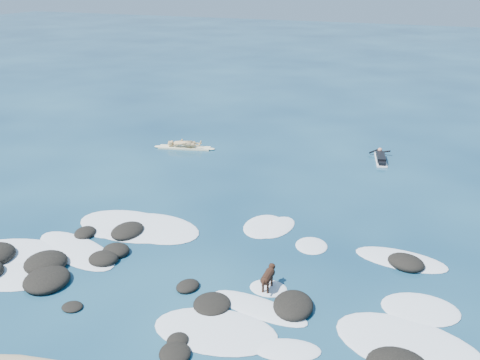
% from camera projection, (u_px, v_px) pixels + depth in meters
% --- Properties ---
extents(ground, '(160.00, 160.00, 0.00)m').
position_uv_depth(ground, '(218.00, 252.00, 17.23)').
color(ground, '#0A2642').
rests_on(ground, ground).
extents(reef_rocks, '(14.02, 7.96, 0.56)m').
position_uv_depth(reef_rocks, '(139.00, 284.00, 15.30)').
color(reef_rocks, black).
rests_on(reef_rocks, ground).
extents(breaking_foam, '(16.27, 8.36, 0.12)m').
position_uv_depth(breaking_foam, '(194.00, 266.00, 16.40)').
color(breaking_foam, white).
rests_on(breaking_foam, ground).
extents(standing_surfer_rig, '(3.12, 1.18, 1.80)m').
position_uv_depth(standing_surfer_rig, '(184.00, 135.00, 26.86)').
color(standing_surfer_rig, '#F4F2C3').
rests_on(standing_surfer_rig, ground).
extents(paddling_surfer_rig, '(1.15, 2.32, 0.40)m').
position_uv_depth(paddling_surfer_rig, '(381.00, 158.00, 25.39)').
color(paddling_surfer_rig, white).
rests_on(paddling_surfer_rig, ground).
extents(dog, '(0.29, 1.08, 0.68)m').
position_uv_depth(dog, '(268.00, 276.00, 15.06)').
color(dog, black).
rests_on(dog, ground).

